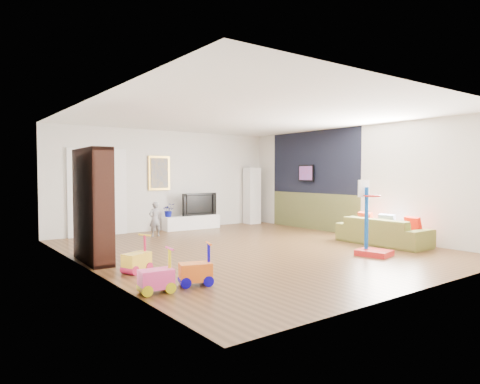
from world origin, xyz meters
TOP-DOWN VIEW (x-y plane):
  - floor at (0.00, 0.00)m, footprint 6.50×7.50m
  - ceiling at (0.00, 0.00)m, footprint 6.50×7.50m
  - wall_back at (0.00, 3.75)m, footprint 6.50×0.00m
  - wall_front at (0.00, -3.75)m, footprint 6.50×0.00m
  - wall_left at (-3.25, 0.00)m, footprint 0.00×7.50m
  - wall_right at (3.25, 0.00)m, footprint 0.00×7.50m
  - navy_accent at (3.23, 1.40)m, footprint 0.01×3.20m
  - olive_wainscot at (3.23, 1.40)m, footprint 0.01×3.20m
  - doorway at (-1.90, 3.71)m, footprint 1.45×0.06m
  - painting_back at (-0.25, 3.71)m, footprint 0.62×0.06m
  - artwork_right at (3.17, 1.60)m, footprint 0.04×0.56m
  - media_console at (0.60, 3.47)m, footprint 1.62×0.47m
  - tall_cabinet at (2.75, 3.49)m, footprint 0.43×0.43m
  - bookshelf at (-2.99, 0.66)m, footprint 0.41×1.36m
  - sofa at (2.62, -1.26)m, footprint 0.78×1.99m
  - basketball_hoop at (1.41, -1.92)m, footprint 0.61×0.69m
  - ride_on_yellow at (-2.71, -0.56)m, footprint 0.50×0.41m
  - ride_on_orange at (-2.37, -1.77)m, footprint 0.50×0.40m
  - ride_on_pink at (-2.97, -1.79)m, footprint 0.46×0.31m
  - child at (-0.83, 2.76)m, footprint 0.32×0.22m
  - tv at (0.80, 3.47)m, footprint 1.08×0.16m
  - vase_plant at (-0.08, 3.50)m, footprint 0.38×0.35m
  - pillow_left at (2.81, -1.86)m, footprint 0.16×0.37m
  - pillow_center at (2.84, -1.23)m, footprint 0.12×0.38m
  - pillow_right at (2.82, -0.68)m, footprint 0.16×0.39m

SIDE VIEW (x-z plane):
  - floor at x=0.00m, z-range 0.00..0.00m
  - media_console at x=0.60m, z-range 0.00..0.38m
  - ride_on_pink at x=-2.97m, z-range 0.00..0.57m
  - ride_on_yellow at x=-2.71m, z-range 0.00..0.57m
  - sofa at x=2.62m, z-range 0.00..0.58m
  - ride_on_orange at x=-2.37m, z-range 0.00..0.58m
  - child at x=-0.83m, z-range 0.00..0.85m
  - pillow_left at x=2.81m, z-range 0.28..0.64m
  - pillow_center at x=2.84m, z-range 0.27..0.64m
  - pillow_right at x=2.82m, z-range 0.27..0.65m
  - olive_wainscot at x=3.23m, z-range 0.00..1.00m
  - vase_plant at x=-0.08m, z-range 0.38..0.74m
  - tv at x=0.80m, z-range 0.38..1.00m
  - basketball_hoop at x=1.41m, z-range 0.00..1.43m
  - tall_cabinet at x=2.75m, z-range 0.00..1.72m
  - bookshelf at x=-2.99m, z-range 0.00..1.97m
  - doorway at x=-1.90m, z-range 0.00..2.10m
  - wall_back at x=0.00m, z-range 0.00..2.70m
  - wall_front at x=0.00m, z-range 0.00..2.70m
  - wall_left at x=-3.25m, z-range 0.00..2.70m
  - wall_right at x=3.25m, z-range 0.00..2.70m
  - artwork_right at x=3.17m, z-range 1.32..1.78m
  - painting_back at x=-0.25m, z-range 1.09..2.01m
  - navy_accent at x=3.23m, z-range 1.00..2.70m
  - ceiling at x=0.00m, z-range 2.70..2.70m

